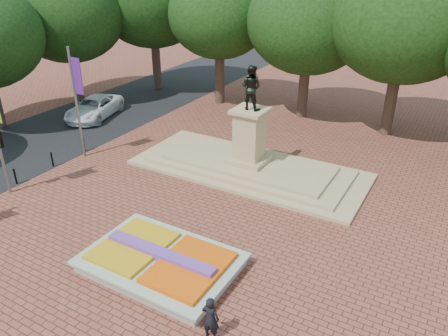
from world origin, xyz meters
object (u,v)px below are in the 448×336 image
(pedestrian, at_px, (211,318))
(monument, at_px, (249,157))
(flower_bed, at_px, (161,261))
(van, at_px, (94,108))

(pedestrian, bearing_deg, monument, -75.57)
(flower_bed, height_order, pedestrian, pedestrian)
(flower_bed, xyz_separation_m, monument, (-1.03, 10.00, 0.50))
(flower_bed, bearing_deg, monument, 95.87)
(flower_bed, distance_m, pedestrian, 4.25)
(van, bearing_deg, monument, -23.89)
(pedestrian, bearing_deg, van, -42.96)
(van, relative_size, pedestrian, 3.32)
(flower_bed, distance_m, van, 20.13)
(flower_bed, height_order, monument, monument)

